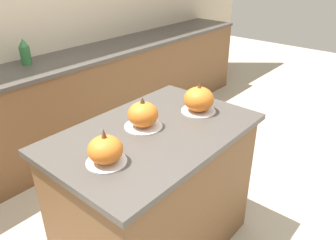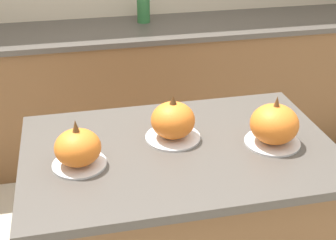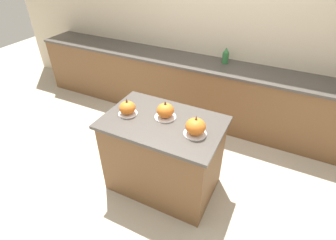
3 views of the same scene
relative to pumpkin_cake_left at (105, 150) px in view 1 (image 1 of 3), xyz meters
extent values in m
cube|color=brown|center=(0.39, 0.04, -0.54)|extent=(1.15, 0.73, 0.88)
cube|color=#47423D|center=(0.39, 0.04, -0.09)|extent=(1.21, 0.79, 0.03)
cube|color=brown|center=(0.39, 1.58, -0.53)|extent=(6.00, 0.56, 0.90)
cube|color=#47423D|center=(0.39, 1.58, -0.07)|extent=(6.00, 0.60, 0.03)
cylinder|color=silver|center=(0.00, 0.00, -0.07)|extent=(0.20, 0.20, 0.01)
ellipsoid|color=orange|center=(0.00, 0.00, 0.00)|extent=(0.17, 0.17, 0.13)
cone|color=brown|center=(0.00, 0.00, 0.09)|extent=(0.03, 0.03, 0.05)
cylinder|color=silver|center=(0.38, 0.12, -0.07)|extent=(0.22, 0.22, 0.01)
ellipsoid|color=orange|center=(0.38, 0.12, 0.01)|extent=(0.17, 0.17, 0.14)
cone|color=#4C2D14|center=(0.38, 0.12, 0.10)|extent=(0.03, 0.03, 0.04)
cylinder|color=silver|center=(0.75, -0.01, -0.07)|extent=(0.22, 0.22, 0.01)
ellipsoid|color=orange|center=(0.75, -0.01, 0.02)|extent=(0.19, 0.19, 0.15)
cone|color=brown|center=(0.75, -0.01, 0.11)|extent=(0.02, 0.02, 0.05)
cylinder|color=#2D6B38|center=(0.53, 1.69, 0.03)|extent=(0.09, 0.09, 0.16)
cone|color=#2D6B38|center=(0.53, 1.69, 0.15)|extent=(0.08, 0.08, 0.07)
camera|label=1|loc=(-0.81, -1.07, 0.83)|focal=35.00mm
camera|label=2|loc=(0.01, -1.46, 0.87)|focal=50.00mm
camera|label=3|loc=(1.38, -1.84, 1.44)|focal=28.00mm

